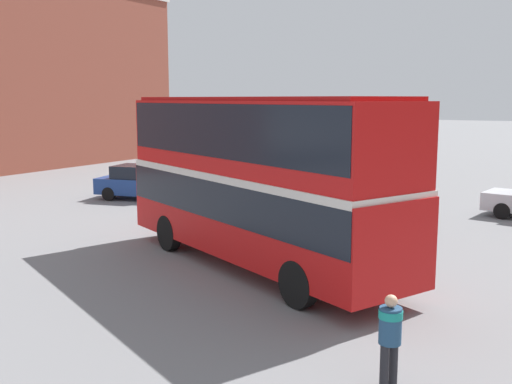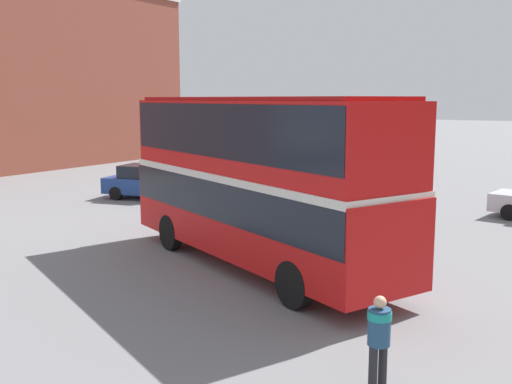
{
  "view_description": "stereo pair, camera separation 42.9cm",
  "coord_description": "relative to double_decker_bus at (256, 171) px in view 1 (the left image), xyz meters",
  "views": [
    {
      "loc": [
        7.0,
        -14.42,
        4.66
      ],
      "look_at": [
        -1.06,
        -0.34,
        2.12
      ],
      "focal_mm": 42.0,
      "sensor_mm": 36.0,
      "label": 1
    },
    {
      "loc": [
        7.37,
        -14.21,
        4.66
      ],
      "look_at": [
        -1.06,
        -0.34,
        2.12
      ],
      "focal_mm": 42.0,
      "sensor_mm": 36.0,
      "label": 2
    }
  ],
  "objects": [
    {
      "name": "parked_car_kerb_near",
      "position": [
        -10.31,
        7.18,
        -1.91
      ],
      "size": [
        4.29,
        2.63,
        1.58
      ],
      "rotation": [
        0.0,
        0.0,
        0.22
      ],
      "color": "navy",
      "rests_on": "ground_plane"
    },
    {
      "name": "ground_plane",
      "position": [
        1.06,
        0.34,
        -2.7
      ],
      "size": [
        240.0,
        240.0,
        0.0
      ],
      "primitive_type": "plane",
      "color": "slate"
    },
    {
      "name": "double_decker_bus",
      "position": [
        0.0,
        0.0,
        0.0
      ],
      "size": [
        10.32,
        6.64,
        4.7
      ],
      "rotation": [
        0.0,
        0.0,
        -0.44
      ],
      "color": "red",
      "rests_on": "ground_plane"
    },
    {
      "name": "pedestrian_foreground",
      "position": [
        5.39,
        -5.09,
        -1.74
      ],
      "size": [
        0.5,
        0.5,
        1.58
      ],
      "rotation": [
        0.0,
        0.0,
        2.79
      ],
      "color": "#232328",
      "rests_on": "ground_plane"
    }
  ]
}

